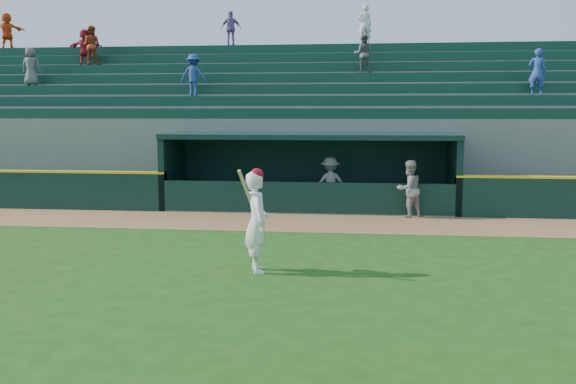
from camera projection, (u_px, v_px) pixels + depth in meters
The scene contains 7 objects.
ground at pixel (279, 263), 13.50m from camera, with size 120.00×120.00×0.00m, color #1E4611.
warning_track at pixel (302, 223), 18.33m from camera, with size 40.00×3.00×0.01m, color #8D5F38.
dugout_player_front at pixel (409, 189), 19.19m from camera, with size 0.83×0.65×1.72m, color gray.
dugout_player_inside at pixel (330, 183), 20.85m from camera, with size 1.10×0.63×1.70m, color #A5A5A0.
dugout at pixel (311, 166), 21.22m from camera, with size 9.40×2.80×2.46m.
stands at pixel (319, 131), 25.60m from camera, with size 34.50×6.25×7.58m.
batter_at_plate at pixel (257, 220), 12.64m from camera, with size 0.69×0.89×2.08m.
Camera 1 is at (1.73, -13.10, 3.16)m, focal length 40.00 mm.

